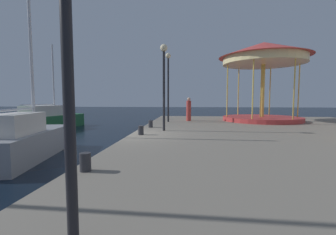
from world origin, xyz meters
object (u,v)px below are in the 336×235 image
(lamp_post_mid_promenade, at_px, (164,72))
(bollard_center, at_px, (85,162))
(sailboat_green, at_px, (45,120))
(lamp_post_far_end, at_px, (168,76))
(bollard_north, at_px, (151,124))
(sailboat_grey, at_px, (26,141))
(person_near_carousel, at_px, (189,110))
(bollard_south, at_px, (141,130))
(carousel, at_px, (263,62))

(lamp_post_mid_promenade, distance_m, bollard_center, 7.15)
(sailboat_green, xyz_separation_m, lamp_post_far_end, (9.79, -1.10, 3.24))
(sailboat_green, relative_size, bollard_north, 18.04)
(sailboat_grey, height_order, person_near_carousel, sailboat_grey)
(sailboat_grey, relative_size, bollard_south, 16.73)
(bollard_center, bearing_deg, carousel, 58.89)
(carousel, bearing_deg, person_near_carousel, -174.88)
(sailboat_grey, xyz_separation_m, person_near_carousel, (6.36, 8.26, 0.86))
(sailboat_grey, bearing_deg, carousel, 36.90)
(carousel, height_order, lamp_post_far_end, carousel)
(bollard_north, bearing_deg, lamp_post_far_end, 78.16)
(bollard_north, bearing_deg, bollard_south, -89.65)
(bollard_north, bearing_deg, bollard_center, -90.83)
(sailboat_green, relative_size, person_near_carousel, 4.26)
(lamp_post_far_end, relative_size, bollard_center, 11.72)
(lamp_post_mid_promenade, xyz_separation_m, person_near_carousel, (1.21, 5.36, -2.10))
(bollard_south, bearing_deg, person_near_carousel, 73.00)
(sailboat_green, height_order, carousel, sailboat_green)
(lamp_post_mid_promenade, bearing_deg, sailboat_green, 150.86)
(lamp_post_far_end, relative_size, person_near_carousel, 2.77)
(person_near_carousel, bearing_deg, bollard_south, -107.00)
(carousel, relative_size, bollard_north, 15.66)
(lamp_post_far_end, bearing_deg, bollard_north, -101.84)
(sailboat_grey, distance_m, bollard_north, 5.94)
(lamp_post_mid_promenade, relative_size, bollard_south, 10.55)
(lamp_post_mid_promenade, bearing_deg, bollard_south, -121.36)
(lamp_post_mid_promenade, bearing_deg, bollard_north, 125.73)
(bollard_center, relative_size, person_near_carousel, 0.24)
(lamp_post_mid_promenade, bearing_deg, person_near_carousel, 77.28)
(sailboat_grey, xyz_separation_m, sailboat_green, (-4.84, 8.47, -0.00))
(bollard_south, height_order, bollard_north, same)
(sailboat_grey, bearing_deg, person_near_carousel, 52.41)
(bollard_north, bearing_deg, carousel, 32.09)
(sailboat_green, height_order, bollard_center, sailboat_green)
(person_near_carousel, bearing_deg, bollard_center, -100.47)
(sailboat_grey, height_order, bollard_north, sailboat_grey)
(carousel, xyz_separation_m, bollard_north, (-7.36, -4.62, -4.00))
(lamp_post_far_end, bearing_deg, person_near_carousel, 32.50)
(sailboat_grey, distance_m, carousel, 15.16)
(sailboat_grey, relative_size, lamp_post_far_end, 1.43)
(sailboat_grey, bearing_deg, lamp_post_mid_promenade, 29.38)
(bollard_south, bearing_deg, sailboat_green, 142.57)
(sailboat_green, distance_m, bollard_center, 15.10)
(bollard_south, distance_m, person_near_carousel, 7.11)
(lamp_post_far_end, height_order, bollard_north, lamp_post_far_end)
(sailboat_green, xyz_separation_m, bollard_south, (9.13, -6.99, 0.27))
(sailboat_green, xyz_separation_m, bollard_center, (9.00, -12.12, 0.27))
(lamp_post_mid_promenade, distance_m, person_near_carousel, 5.89)
(bollard_north, relative_size, person_near_carousel, 0.24)
(bollard_south, bearing_deg, lamp_post_mid_promenade, 58.64)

